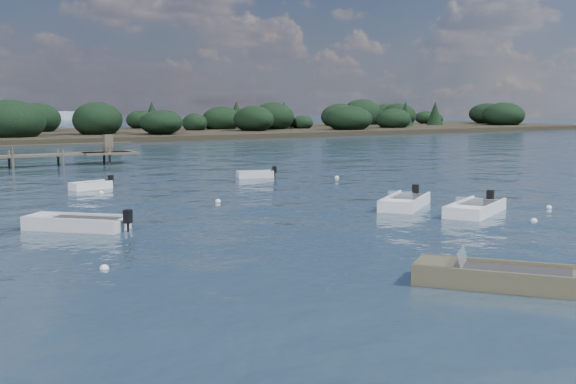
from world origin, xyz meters
TOP-DOWN VIEW (x-y plane):
  - ground at (0.00, 60.00)m, footprint 400.00×400.00m
  - dinghy_mid_white_a at (10.64, 8.02)m, footprint 5.30×3.97m
  - tender_far_white at (-3.26, 28.85)m, footprint 3.11×1.75m
  - dinghy_mid_grey at (-8.20, 14.18)m, footprint 4.48×4.43m
  - dinghy_near_olive at (0.36, -2.87)m, footprint 4.67×5.24m
  - dinghy_mid_white_b at (9.02, 11.66)m, footprint 4.99×4.34m
  - tender_far_grey_b at (9.59, 29.66)m, footprint 3.12×1.72m
  - buoy_a at (0.39, -4.04)m, footprint 0.32×0.32m
  - buoy_b at (11.37, 4.87)m, footprint 0.32×0.32m
  - buoy_c at (-9.51, 5.85)m, footprint 0.32×0.32m
  - buoy_d at (15.60, 7.40)m, footprint 0.32×0.32m
  - buoy_e at (-3.30, 26.45)m, footprint 0.32×0.32m
  - buoy_extra_a at (14.84, 26.28)m, footprint 0.32×0.32m
  - buoy_extra_b at (1.30, 19.08)m, footprint 0.32×0.32m
  - far_headland at (25.00, 100.00)m, footprint 190.00×40.00m

SIDE VIEW (x-z plane):
  - ground at x=0.00m, z-range 0.00..0.00m
  - buoy_a at x=0.39m, z-range -0.16..0.16m
  - buoy_b at x=11.37m, z-range -0.16..0.16m
  - buoy_c at x=-9.51m, z-range -0.16..0.16m
  - buoy_d at x=15.60m, z-range -0.16..0.16m
  - buoy_e at x=-3.30m, z-range -0.16..0.16m
  - buoy_extra_a at x=14.84m, z-range -0.16..0.16m
  - buoy_extra_b at x=1.30m, z-range -0.16..0.16m
  - tender_far_white at x=-3.26m, z-range -0.37..0.67m
  - tender_far_grey_b at x=9.59m, z-range -0.38..0.67m
  - dinghy_mid_white_a at x=10.64m, z-range -0.47..0.79m
  - dinghy_mid_white_b at x=9.02m, z-range -0.48..0.82m
  - dinghy_mid_grey at x=-8.20m, z-range -0.46..0.80m
  - dinghy_near_olive at x=0.36m, z-range -0.50..0.85m
  - far_headland at x=25.00m, z-range -0.94..4.86m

